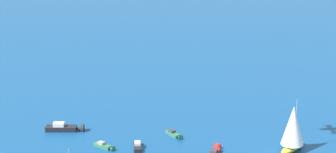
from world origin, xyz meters
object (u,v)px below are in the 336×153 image
motorboat_inshore (67,128)px  motorboat_outer_ring_a (105,146)px  sailboat_far_stbd (293,128)px  motorboat_ahead (215,152)px  motorboat_near_centre (175,135)px  motorboat_trailing (138,148)px

motorboat_inshore → motorboat_outer_ring_a: bearing=-100.5°
sailboat_far_stbd → motorboat_ahead: size_ratio=1.68×
motorboat_near_centre → motorboat_outer_ring_a: bearing=149.8°
motorboat_near_centre → motorboat_trailing: bearing=170.3°
sailboat_far_stbd → motorboat_ahead: bearing=131.6°
sailboat_far_stbd → motorboat_ahead: (-13.71, 15.42, -5.74)m
motorboat_trailing → motorboat_ahead: size_ratio=0.87×
sailboat_far_stbd → motorboat_inshore: 63.78m
motorboat_trailing → motorboat_outer_ring_a: bearing=116.5°
sailboat_far_stbd → motorboat_inshore: (-24.30, 58.71, -5.52)m
sailboat_far_stbd → motorboat_outer_ring_a: (-27.53, 41.36, -5.86)m
motorboat_trailing → motorboat_ahead: bearing=-61.3°
motorboat_trailing → motorboat_outer_ring_a: size_ratio=1.08×
motorboat_near_centre → motorboat_trailing: (-13.76, 2.36, 0.08)m
motorboat_ahead → motorboat_outer_ring_a: motorboat_ahead is taller
motorboat_ahead → sailboat_far_stbd: bearing=-48.4°
sailboat_far_stbd → motorboat_trailing: (-23.54, 33.38, -5.77)m
motorboat_near_centre → motorboat_ahead: size_ratio=0.82×
motorboat_inshore → motorboat_near_centre: bearing=-62.3°
motorboat_near_centre → motorboat_ahead: 16.08m
sailboat_far_stbd → motorboat_inshore: size_ratio=1.32×
motorboat_trailing → motorboat_ahead: 20.47m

